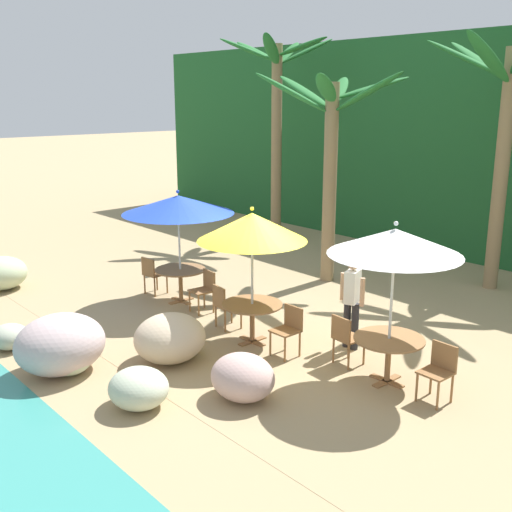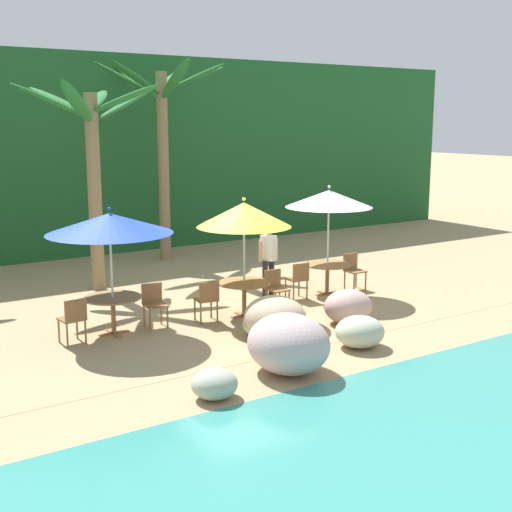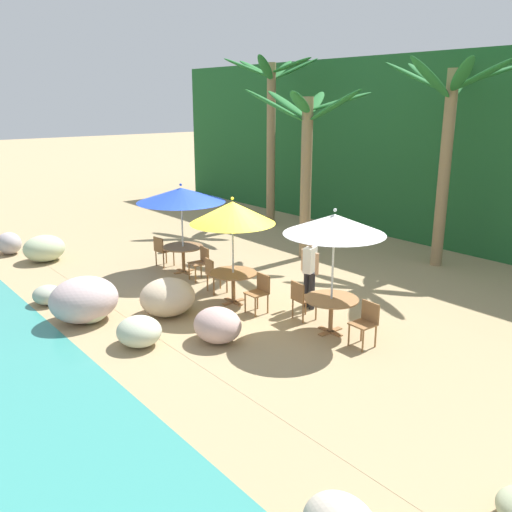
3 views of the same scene
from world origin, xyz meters
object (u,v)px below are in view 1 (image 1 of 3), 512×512
Objects in this scene: palm_tree_third at (507,114)px; waiter_in_white at (352,295)px; umbrella_yellow at (252,227)px; dining_table_white at (389,346)px; chair_blue_inland at (152,273)px; chair_white_inland at (345,336)px; chair_blue_seaward at (205,288)px; palm_tree_second at (331,138)px; dining_table_yellow at (252,310)px; chair_yellow_inland at (224,303)px; umbrella_blue at (178,204)px; palm_tree_nearest at (277,105)px; dining_table_blue at (180,275)px; umbrella_white at (395,242)px; chair_yellow_seaward at (289,327)px; chair_white_seaward at (439,368)px.

palm_tree_third is 6.00m from waiter_in_white.
umbrella_yellow is 2.28× the size of dining_table_white.
chair_blue_inland is 5.35m from chair_white_inland.
palm_tree_second is (0.17, 3.60, 2.90)m from chair_blue_seaward.
palm_tree_second reaches higher than dining_table_yellow.
chair_blue_seaward and chair_yellow_inland have the same top height.
chair_white_inland is (4.51, 0.15, -1.64)m from umbrella_blue.
palm_tree_nearest is at bearing 143.31° from chair_white_inland.
chair_blue_inland is 0.51× the size of waiter_in_white.
dining_table_yellow is (2.74, -0.34, 0.00)m from dining_table_blue.
chair_blue_inland is 6.45m from umbrella_white.
chair_yellow_inland reaches higher than dining_table_blue.
palm_tree_nearest is (-3.97, 5.81, 3.59)m from chair_blue_seaward.
chair_white_inland is (1.77, 0.49, -0.10)m from dining_table_yellow.
chair_blue_inland is 0.79× the size of dining_table_white.
chair_yellow_inland is 3.92m from umbrella_white.
umbrella_blue is 2.83× the size of chair_blue_inland.
chair_blue_inland is (-1.69, -0.20, 0.00)m from chair_blue_seaward.
chair_blue_seaward is at bearing -166.75° from waiter_in_white.
palm_tree_third is (1.25, 6.33, 1.82)m from umbrella_yellow.
chair_white_inland is at bearing -36.69° from palm_tree_nearest.
umbrella_blue is 3.16m from dining_table_yellow.
umbrella_white reaches higher than chair_blue_seaward.
umbrella_white is 0.53× the size of palm_tree_second.
palm_tree_third reaches higher than palm_tree_second.
palm_tree_third is at bearing 1.26° from palm_tree_nearest.
palm_tree_second is at bearing 141.50° from dining_table_white.
palm_tree_nearest is at bearing 118.09° from umbrella_blue.
waiter_in_white reaches higher than chair_yellow_inland.
palm_tree_nearest is at bearing 133.47° from dining_table_yellow.
dining_table_blue is at bearing 172.86° from dining_table_yellow.
chair_yellow_seaward is at bearing -156.50° from chair_white_inland.
chair_white_inland reaches higher than dining_table_white.
palm_tree_second is at bearing 137.37° from waiter_in_white.
palm_tree_nearest is 9.34m from waiter_in_white.
waiter_in_white is at bearing 26.08° from chair_yellow_inland.
palm_tree_third is (1.25, 6.33, 3.35)m from dining_table_yellow.
chair_yellow_seaward is at bearing -169.54° from chair_white_seaward.
palm_tree_third is (3.99, 5.99, 3.35)m from dining_table_blue.
umbrella_white is 1.95m from chair_white_seaward.
chair_blue_inland is 0.18× the size of palm_tree_second.
palm_tree_third is (2.96, 2.37, 0.56)m from palm_tree_second.
dining_table_yellow is at bearing -10.74° from chair_blue_seaward.
waiter_in_white is at bearing 13.25° from chair_blue_seaward.
palm_tree_third reaches higher than dining_table_blue.
umbrella_yellow is 8.73m from palm_tree_nearest.
umbrella_blue is 0.41× the size of palm_tree_nearest.
chair_blue_seaward is 2.52m from umbrella_yellow.
umbrella_yellow reaches higher than chair_blue_seaward.
dining_table_blue is at bearing -123.69° from palm_tree_third.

